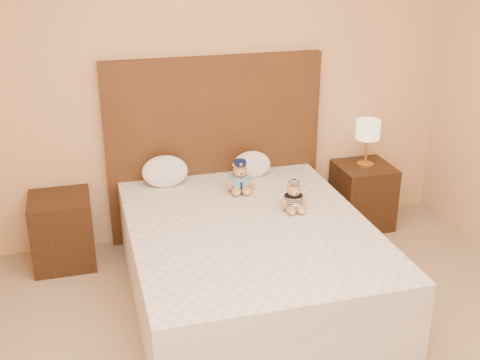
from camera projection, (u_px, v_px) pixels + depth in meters
name	position (u px, v px, depth m)	size (l,w,h in m)	color
room_walls	(294.00, 59.00, 2.92)	(4.04, 4.52, 2.72)	#E2B17B
bed	(250.00, 260.00, 4.17)	(1.60, 2.00, 0.55)	white
headboard	(215.00, 148.00, 4.88)	(1.75, 0.08, 1.50)	#4B2F16
nightstand_left	(63.00, 231.00, 4.57)	(0.45, 0.45, 0.55)	#332010
nightstand_right	(362.00, 195.00, 5.19)	(0.45, 0.45, 0.55)	#332010
lamp	(368.00, 132.00, 4.97)	(0.20, 0.20, 0.40)	gold
teddy_police	(240.00, 176.00, 4.52)	(0.22, 0.21, 0.25)	#AE7B43
teddy_prisoner	(294.00, 196.00, 4.22)	(0.20, 0.19, 0.22)	#AE7B43
pillow_left	(165.00, 170.00, 4.64)	(0.36, 0.23, 0.25)	white
pillow_right	(252.00, 163.00, 4.82)	(0.31, 0.20, 0.22)	white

